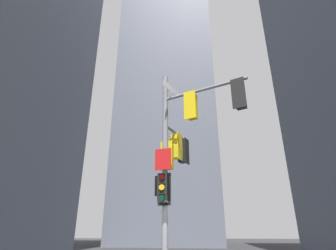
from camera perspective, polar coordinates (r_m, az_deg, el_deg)
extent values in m
cube|color=slate|center=(43.65, 0.31, 13.46)|extent=(12.83, 12.83, 53.67)
cylinder|color=gray|center=(9.99, -0.61, -8.65)|extent=(0.22, 0.22, 7.64)
cylinder|color=gray|center=(10.30, 7.61, 7.58)|extent=(3.16, 1.40, 0.12)
cylinder|color=gray|center=(11.33, 1.64, -1.80)|extent=(0.72, 1.96, 0.12)
cube|color=yellow|center=(10.04, 4.70, 4.39)|extent=(0.46, 0.21, 1.14)
cube|color=yellow|center=(10.19, 5.16, 3.97)|extent=(0.44, 0.44, 1.00)
cylinder|color=red|center=(10.51, 5.56, 5.27)|extent=(0.21, 0.13, 0.20)
cube|color=black|center=(10.57, 5.55, 5.84)|extent=(0.23, 0.15, 0.02)
cylinder|color=#3C2C06|center=(10.36, 5.63, 3.55)|extent=(0.21, 0.13, 0.20)
cube|color=black|center=(10.41, 5.62, 4.13)|extent=(0.23, 0.15, 0.02)
cylinder|color=#06311C|center=(10.21, 5.71, 1.78)|extent=(0.21, 0.13, 0.20)
cube|color=black|center=(10.27, 5.70, 2.38)|extent=(0.23, 0.15, 0.02)
cube|color=black|center=(9.50, 14.88, 6.74)|extent=(0.46, 0.21, 1.14)
cube|color=black|center=(9.66, 15.20, 6.26)|extent=(0.44, 0.44, 1.00)
cylinder|color=#360605|center=(10.00, 15.32, 7.55)|extent=(0.21, 0.13, 0.20)
cube|color=black|center=(10.06, 15.26, 8.13)|extent=(0.23, 0.15, 0.02)
cylinder|color=#3C2C06|center=(9.83, 15.52, 5.77)|extent=(0.21, 0.13, 0.20)
cube|color=black|center=(9.89, 15.46, 6.37)|extent=(0.23, 0.15, 0.02)
cylinder|color=#19C672|center=(9.68, 15.73, 3.93)|extent=(0.21, 0.13, 0.20)
cube|color=black|center=(9.74, 15.66, 4.56)|extent=(0.23, 0.15, 0.02)
cube|color=yellow|center=(11.06, 2.57, -4.57)|extent=(0.17, 0.47, 1.14)
cube|color=yellow|center=(11.13, 1.67, -4.70)|extent=(0.43, 0.43, 1.00)
cylinder|color=red|center=(11.32, 0.72, -3.14)|extent=(0.12, 0.21, 0.20)
cube|color=black|center=(11.36, 0.69, -2.57)|extent=(0.14, 0.23, 0.02)
cylinder|color=#3C2C06|center=(11.21, 0.73, -4.83)|extent=(0.12, 0.21, 0.20)
cube|color=black|center=(11.25, 0.70, -4.25)|extent=(0.14, 0.23, 0.02)
cylinder|color=#06311C|center=(11.11, 0.74, -6.55)|extent=(0.12, 0.21, 0.20)
cube|color=black|center=(11.15, 0.71, -5.96)|extent=(0.14, 0.23, 0.02)
cube|color=black|center=(11.78, 4.10, -5.63)|extent=(0.17, 0.47, 1.14)
cube|color=black|center=(11.85, 3.24, -5.74)|extent=(0.43, 0.43, 1.00)
cylinder|color=#360605|center=(12.02, 2.32, -4.26)|extent=(0.12, 0.21, 0.20)
cube|color=black|center=(12.06, 2.29, -3.72)|extent=(0.14, 0.23, 0.02)
cylinder|color=#3C2C06|center=(11.92, 2.35, -5.86)|extent=(0.12, 0.21, 0.20)
cube|color=black|center=(11.96, 2.31, -5.31)|extent=(0.14, 0.23, 0.02)
cylinder|color=#19C672|center=(11.83, 2.37, -7.49)|extent=(0.12, 0.21, 0.20)
cube|color=black|center=(11.86, 2.34, -6.93)|extent=(0.14, 0.23, 0.02)
cube|color=black|center=(9.70, -0.79, -13.59)|extent=(0.48, 0.07, 1.14)
cube|color=black|center=(9.52, -1.06, -13.43)|extent=(0.37, 0.37, 1.00)
cylinder|color=#360605|center=(9.39, -1.34, -11.14)|extent=(0.20, 0.08, 0.20)
cube|color=black|center=(9.41, -1.34, -10.41)|extent=(0.23, 0.09, 0.02)
cylinder|color=yellow|center=(9.33, -1.36, -13.25)|extent=(0.20, 0.08, 0.20)
cube|color=black|center=(9.34, -1.36, -12.52)|extent=(0.23, 0.09, 0.02)
cylinder|color=#06311C|center=(9.28, -1.38, -15.38)|extent=(0.20, 0.08, 0.20)
cube|color=black|center=(9.29, -1.38, -14.64)|extent=(0.23, 0.09, 0.02)
cube|color=yellow|center=(10.19, -0.36, -6.53)|extent=(0.47, 0.14, 1.14)
cube|color=yellow|center=(10.37, 0.03, -6.79)|extent=(0.41, 0.41, 1.00)
cylinder|color=red|center=(10.64, 0.42, -5.24)|extent=(0.21, 0.10, 0.20)
cube|color=black|center=(10.68, 0.43, -4.63)|extent=(0.23, 0.12, 0.02)
cylinder|color=#3C2C06|center=(10.55, 0.42, -7.06)|extent=(0.21, 0.10, 0.20)
cube|color=black|center=(10.58, 0.43, -6.44)|extent=(0.23, 0.12, 0.02)
cylinder|color=#06311C|center=(10.46, 0.43, -8.91)|extent=(0.21, 0.10, 0.20)
cube|color=black|center=(10.49, 0.44, -8.28)|extent=(0.23, 0.12, 0.02)
cube|color=white|center=(10.96, 1.05, 7.48)|extent=(0.57, 1.38, 0.28)
cube|color=#19479E|center=(10.96, 1.05, 7.48)|extent=(0.56, 1.34, 0.24)
cube|color=red|center=(9.83, -1.08, -7.35)|extent=(0.63, 0.16, 0.80)
cube|color=white|center=(9.83, -1.08, -7.35)|extent=(0.59, 0.15, 0.76)
cube|color=black|center=(9.65, -1.30, -12.85)|extent=(0.56, 0.24, 0.72)
cube|color=white|center=(9.65, -1.30, -12.85)|extent=(0.52, 0.22, 0.68)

